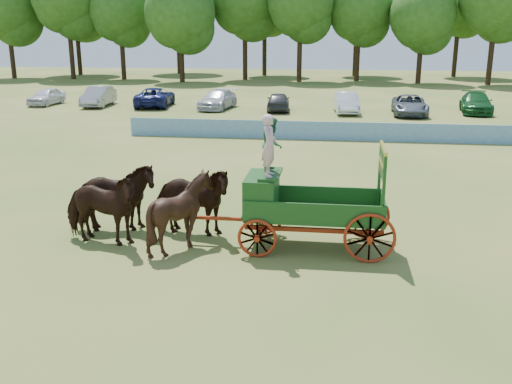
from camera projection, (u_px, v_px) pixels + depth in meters
The scene contains 9 objects.
ground at pixel (409, 267), 14.93m from camera, with size 160.00×160.00×0.00m, color olive.
horse_lead_left at pixel (100, 209), 16.31m from camera, with size 1.16×2.55×2.15m, color black.
horse_lead_right at pixel (114, 198), 17.36m from camera, with size 1.16×2.55×2.15m, color black.
horse_wheel_left at pixel (182, 212), 15.99m from camera, with size 1.74×1.96×2.15m, color black.
horse_wheel_right at pixel (191, 201), 17.04m from camera, with size 1.16×2.55×2.15m, color black.
farm_dray at pixel (288, 191), 15.99m from camera, with size 6.00×2.00×3.84m.
sponsor_banner at pixel (353, 131), 32.08m from camera, with size 26.00×0.08×1.05m, color #1A5792.
parked_cars at pixel (279, 101), 44.35m from camera, with size 40.87×7.74×1.60m.
treeline at pixel (299, 1), 71.08m from camera, with size 89.73×23.44×15.31m.
Camera 1 is at (-2.09, -14.25, 5.97)m, focal length 40.00 mm.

